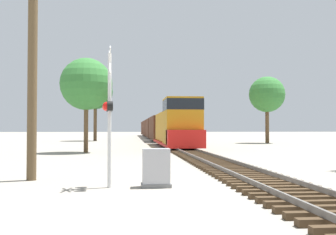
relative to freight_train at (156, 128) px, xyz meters
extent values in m
plane|color=gray|center=(0.00, -55.97, -1.92)|extent=(400.00, 400.00, 0.00)
cube|color=#42301E|center=(0.00, -59.87, -1.84)|extent=(2.60, 0.22, 0.16)
cube|color=#42301E|center=(0.00, -59.27, -1.84)|extent=(2.60, 0.22, 0.16)
cube|color=#42301E|center=(0.00, -58.67, -1.84)|extent=(2.60, 0.22, 0.16)
cube|color=#42301E|center=(0.00, -58.07, -1.84)|extent=(2.60, 0.22, 0.16)
cube|color=#42301E|center=(0.00, -57.47, -1.84)|extent=(2.60, 0.22, 0.16)
cube|color=#42301E|center=(0.00, -56.87, -1.84)|extent=(2.60, 0.22, 0.16)
cube|color=#42301E|center=(0.00, -56.27, -1.84)|extent=(2.60, 0.22, 0.16)
cube|color=#42301E|center=(0.00, -55.67, -1.84)|extent=(2.60, 0.22, 0.16)
cube|color=#42301E|center=(0.00, -55.07, -1.84)|extent=(2.60, 0.22, 0.16)
cube|color=#42301E|center=(0.00, -54.47, -1.84)|extent=(2.60, 0.22, 0.16)
cube|color=#42301E|center=(0.00, -53.87, -1.84)|extent=(2.60, 0.22, 0.16)
cube|color=#42301E|center=(0.00, -53.27, -1.84)|extent=(2.60, 0.22, 0.16)
cube|color=#42301E|center=(0.00, -52.67, -1.84)|extent=(2.60, 0.22, 0.16)
cube|color=#42301E|center=(0.00, -52.07, -1.84)|extent=(2.60, 0.22, 0.16)
cube|color=#42301E|center=(0.00, -51.47, -1.84)|extent=(2.60, 0.22, 0.16)
cube|color=#42301E|center=(0.00, -50.87, -1.84)|extent=(2.60, 0.22, 0.16)
cube|color=#42301E|center=(0.00, -50.27, -1.84)|extent=(2.60, 0.22, 0.16)
cube|color=#42301E|center=(0.00, -49.67, -1.84)|extent=(2.60, 0.22, 0.16)
cube|color=#42301E|center=(0.00, -49.07, -1.84)|extent=(2.60, 0.22, 0.16)
cube|color=#42301E|center=(0.00, -48.47, -1.84)|extent=(2.60, 0.22, 0.16)
cube|color=#42301E|center=(0.00, -47.87, -1.84)|extent=(2.60, 0.22, 0.16)
cube|color=#42301E|center=(0.00, -47.27, -1.84)|extent=(2.60, 0.22, 0.16)
cube|color=#42301E|center=(0.00, -46.67, -1.84)|extent=(2.60, 0.22, 0.16)
cube|color=#42301E|center=(0.00, -46.07, -1.84)|extent=(2.60, 0.22, 0.16)
cube|color=#42301E|center=(0.00, -45.47, -1.84)|extent=(2.60, 0.22, 0.16)
cube|color=#42301E|center=(0.00, -44.87, -1.84)|extent=(2.60, 0.22, 0.16)
cube|color=#42301E|center=(0.00, -44.27, -1.84)|extent=(2.60, 0.22, 0.16)
cube|color=#42301E|center=(0.00, -43.67, -1.84)|extent=(2.60, 0.22, 0.16)
cube|color=#42301E|center=(0.00, -43.07, -1.84)|extent=(2.60, 0.22, 0.16)
cube|color=#42301E|center=(0.00, -42.47, -1.84)|extent=(2.60, 0.22, 0.16)
cube|color=#42301E|center=(0.00, -41.87, -1.84)|extent=(2.60, 0.22, 0.16)
cube|color=#42301E|center=(0.00, -41.27, -1.84)|extent=(2.60, 0.22, 0.16)
cube|color=#42301E|center=(0.00, -40.67, -1.84)|extent=(2.60, 0.22, 0.16)
cube|color=#42301E|center=(0.00, -40.07, -1.84)|extent=(2.60, 0.22, 0.16)
cube|color=#42301E|center=(0.00, -39.47, -1.84)|extent=(2.60, 0.22, 0.16)
cube|color=#42301E|center=(0.00, -38.87, -1.84)|extent=(2.60, 0.22, 0.16)
cube|color=#42301E|center=(0.00, -38.27, -1.84)|extent=(2.60, 0.22, 0.16)
cube|color=#42301E|center=(0.00, -37.67, -1.84)|extent=(2.60, 0.22, 0.16)
cube|color=#42301E|center=(0.00, -37.07, -1.84)|extent=(2.60, 0.22, 0.16)
cube|color=#42301E|center=(0.00, -36.47, -1.84)|extent=(2.60, 0.22, 0.16)
cube|color=slate|center=(-0.72, -55.97, -1.68)|extent=(0.07, 160.00, 0.15)
cube|color=slate|center=(0.72, -55.97, -1.68)|extent=(0.07, 160.00, 0.15)
cube|color=#B77A14|center=(0.00, -25.73, 0.03)|extent=(2.58, 13.03, 3.27)
cube|color=#B77A14|center=(0.00, -34.85, 0.49)|extent=(3.04, 4.09, 4.20)
cube|color=black|center=(0.00, -34.85, 1.98)|extent=(3.07, 4.14, 0.92)
cube|color=red|center=(0.00, -36.89, -0.87)|extent=(3.04, 1.86, 1.47)
cube|color=red|center=(0.00, -28.52, -1.49)|extent=(3.10, 18.24, 0.24)
cube|color=black|center=(0.00, -34.57, -1.42)|extent=(1.58, 2.20, 1.00)
cube|color=black|center=(0.00, -22.47, -1.42)|extent=(1.58, 2.20, 1.00)
cube|color=#4C2819|center=(0.00, -10.98, 0.04)|extent=(2.89, 13.20, 3.31)
cube|color=black|center=(0.00, -15.27, -1.47)|extent=(1.58, 2.20, 0.90)
cube|color=black|center=(0.00, -6.69, -1.47)|extent=(1.58, 2.20, 0.90)
cube|color=#4C2819|center=(0.00, 3.84, 0.04)|extent=(2.89, 13.20, 3.31)
cube|color=black|center=(0.00, -0.44, -1.47)|extent=(1.58, 2.20, 0.90)
cube|color=black|center=(0.00, 8.13, -1.47)|extent=(1.58, 2.20, 0.90)
cube|color=#4C2819|center=(0.00, 18.67, 0.04)|extent=(2.89, 13.20, 3.31)
cube|color=black|center=(0.00, 14.38, -1.47)|extent=(1.58, 2.20, 0.90)
cube|color=black|center=(0.00, 22.96, -1.47)|extent=(1.58, 2.20, 0.90)
cube|color=#4C2819|center=(0.00, 33.50, 0.04)|extent=(2.89, 13.20, 3.31)
cube|color=black|center=(0.00, 29.21, -1.47)|extent=(1.58, 2.20, 0.90)
cube|color=black|center=(0.00, 37.79, -1.47)|extent=(1.58, 2.20, 0.90)
cylinder|color=silver|center=(-5.14, -55.63, 0.24)|extent=(0.12, 0.12, 4.33)
cube|color=white|center=(-5.14, -55.63, 2.11)|extent=(0.11, 0.93, 0.93)
cube|color=white|center=(-5.14, -55.63, 2.11)|extent=(0.11, 0.93, 0.93)
cube|color=black|center=(-5.14, -55.63, 0.68)|extent=(0.13, 0.86, 0.06)
cylinder|color=black|center=(-5.17, -55.28, 0.68)|extent=(0.20, 0.31, 0.30)
sphere|color=red|center=(-5.27, -55.29, 0.68)|extent=(0.26, 0.26, 0.26)
cylinder|color=black|center=(-5.14, -55.63, 0.68)|extent=(0.20, 0.31, 0.30)
sphere|color=red|center=(-5.24, -55.64, 0.68)|extent=(0.26, 0.26, 0.26)
cylinder|color=black|center=(-5.11, -55.98, 0.68)|extent=(0.20, 0.31, 0.30)
sphere|color=red|center=(-5.21, -55.99, 0.68)|extent=(0.26, 0.26, 0.26)
cube|color=white|center=(-5.14, -55.63, 1.56)|extent=(0.06, 0.32, 0.20)
cube|color=slate|center=(-3.64, -55.67, -1.86)|extent=(0.97, 0.61, 0.12)
cube|color=#ADADB2|center=(-3.64, -55.67, -1.24)|extent=(0.88, 0.55, 1.12)
cylinder|color=brown|center=(-8.06, -53.58, 2.72)|extent=(0.34, 0.34, 9.28)
cylinder|color=brown|center=(-7.91, -37.19, 0.16)|extent=(0.34, 0.34, 4.15)
sphere|color=#337533|center=(-7.91, -37.19, 3.46)|extent=(4.09, 4.09, 4.09)
cylinder|color=brown|center=(13.10, -19.37, 0.53)|extent=(0.48, 0.48, 4.91)
sphere|color=#337533|center=(13.10, -19.37, 4.37)|extent=(4.60, 4.60, 4.60)
cylinder|color=brown|center=(-9.76, -7.83, 1.02)|extent=(0.50, 0.50, 5.88)
sphere|color=#236028|center=(-9.76, -7.83, 5.55)|extent=(5.27, 5.27, 5.27)
camera|label=1|loc=(-4.48, -68.38, -0.02)|focal=42.00mm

